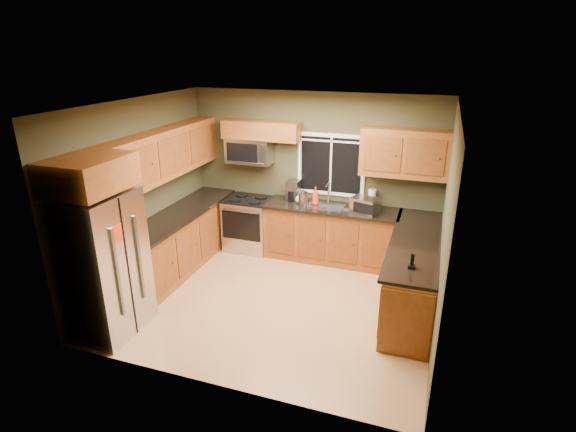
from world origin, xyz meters
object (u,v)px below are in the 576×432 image
Objects in this scene: microwave at (250,150)px; soap_bottle_c at (299,198)px; kettle at (303,198)px; soap_bottle_a at (315,196)px; paper_towel_roll at (372,198)px; cordless_phone at (412,264)px; refrigerator at (103,265)px; coffee_maker at (293,191)px; toaster_oven at (365,205)px; range at (249,224)px.

microwave reaches higher than soap_bottle_c.
soap_bottle_a reaches higher than kettle.
paper_towel_roll is 1.76× the size of cordless_phone.
microwave reaches higher than soap_bottle_a.
paper_towel_roll is (2.75, 2.98, 0.19)m from refrigerator.
refrigerator reaches higher than kettle.
microwave is 2.29× the size of coffee_maker.
toaster_oven is 0.85m from soap_bottle_a.
microwave is at bearing 76.66° from refrigerator.
kettle is 1.10m from paper_towel_roll.
paper_towel_roll is at bearing 111.63° from cordless_phone.
microwave is 4.77× the size of soap_bottle_c.
soap_bottle_a is at bearing 2.99° from range.
coffee_maker is 1.30m from paper_towel_roll.
toaster_oven is 1.00m from kettle.
kettle is 1.49× the size of cordless_phone.
soap_bottle_c reaches higher than range.
refrigerator reaches higher than toaster_oven.
toaster_oven is 1.40× the size of coffee_maker.
microwave is at bearing 146.42° from cordless_phone.
toaster_oven is at bearing -100.94° from paper_towel_roll.
cordless_phone is (2.08, -1.89, -0.10)m from coffee_maker.
refrigerator is at bearing -163.82° from cordless_phone.
microwave is at bearing -179.11° from coffee_maker.
range is 3.43× the size of kettle.
kettle is 0.84× the size of paper_towel_roll.
soap_bottle_c is at bearing -178.59° from soap_bottle_a.
coffee_maker is at bearing -177.25° from paper_towel_roll.
soap_bottle_a is at bearing 36.31° from kettle.
refrigerator is at bearing -103.34° from microwave.
microwave is at bearing -177.94° from paper_towel_roll.
toaster_oven is 1.27m from coffee_maker.
range is 1.27m from microwave.
soap_bottle_c is at bearing 172.53° from toaster_oven.
soap_bottle_a is 2.46m from cordless_phone.
microwave reaches higher than cordless_phone.
cordless_phone is at bearing -33.58° from microwave.
microwave is (0.69, 2.91, 0.83)m from refrigerator.
refrigerator is 3.67m from cordless_phone.
paper_towel_roll is 2.11m from cordless_phone.
microwave is 2.12m from toaster_oven.
kettle is at bearing -48.13° from soap_bottle_c.
refrigerator is 5.43× the size of coffee_maker.
kettle reaches higher than toaster_oven.
paper_towel_roll is at bearing 5.83° from range.
refrigerator reaches higher than soap_bottle_c.
coffee_maker is at bearing 137.64° from cordless_phone.
soap_bottle_c is (1.58, 2.82, 0.12)m from refrigerator.
range is 2.09m from toaster_oven.
microwave is 1.64× the size of toaster_oven.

